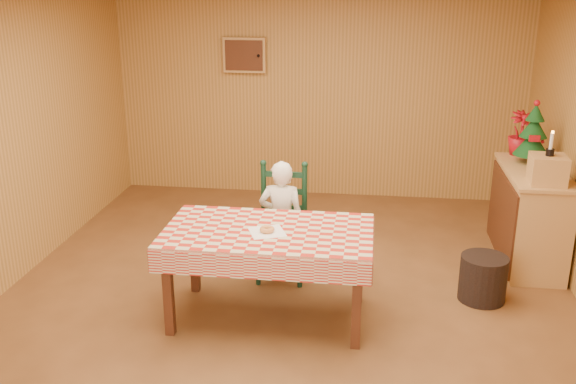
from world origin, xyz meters
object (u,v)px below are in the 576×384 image
object	(u,v)px
seated_child	(281,221)
storage_bin	(483,278)
shelf_unit	(529,216)
ladder_chair	(282,225)
christmas_tree	(533,135)
dining_table	(268,239)
crate	(548,169)

from	to	relation	value
seated_child	storage_bin	xyz separation A→B (m)	(1.78, -0.20, -0.36)
seated_child	shelf_unit	size ratio (longest dim) A/B	0.91
ladder_chair	shelf_unit	distance (m)	2.40
christmas_tree	storage_bin	xyz separation A→B (m)	(-0.54, -1.13, -1.01)
dining_table	crate	distance (m)	2.56
dining_table	seated_child	distance (m)	0.74
ladder_chair	shelf_unit	xyz separation A→B (m)	(2.31, 0.63, -0.04)
seated_child	storage_bin	size ratio (longest dim) A/B	2.81
dining_table	shelf_unit	xyz separation A→B (m)	(2.31, 1.42, -0.22)
crate	shelf_unit	bearing A→B (deg)	91.23
seated_child	crate	world-z (taller)	crate
dining_table	shelf_unit	bearing A→B (deg)	31.52
dining_table	storage_bin	world-z (taller)	dining_table
shelf_unit	storage_bin	size ratio (longest dim) A/B	3.09
christmas_tree	dining_table	bearing A→B (deg)	-144.29
crate	storage_bin	world-z (taller)	crate
ladder_chair	storage_bin	world-z (taller)	ladder_chair
crate	christmas_tree	xyz separation A→B (m)	(-0.00, 0.65, 0.16)
christmas_tree	storage_bin	size ratio (longest dim) A/B	1.55
christmas_tree	storage_bin	bearing A→B (deg)	-115.60
ladder_chair	storage_bin	distance (m)	1.82
shelf_unit	storage_bin	distance (m)	1.07
ladder_chair	storage_bin	size ratio (longest dim) A/B	2.69
dining_table	ladder_chair	xyz separation A→B (m)	(-0.00, 0.79, -0.18)
ladder_chair	shelf_unit	world-z (taller)	ladder_chair
christmas_tree	crate	bearing A→B (deg)	-90.00
crate	storage_bin	size ratio (longest dim) A/B	0.75
shelf_unit	storage_bin	world-z (taller)	shelf_unit
dining_table	christmas_tree	size ratio (longest dim) A/B	2.67
christmas_tree	storage_bin	world-z (taller)	christmas_tree
shelf_unit	christmas_tree	bearing A→B (deg)	88.02
ladder_chair	crate	world-z (taller)	crate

